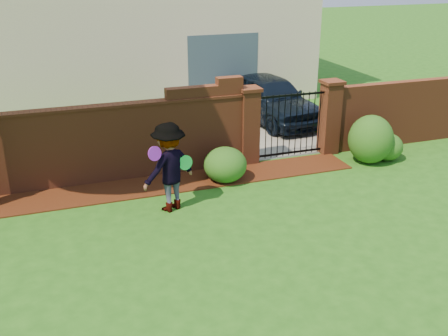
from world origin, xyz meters
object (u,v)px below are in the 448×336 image
object	(u,v)px
car	(275,100)
man	(170,168)
frisbee_purple	(155,154)
frisbee_green	(185,163)

from	to	relation	value
car	man	distance (m)	6.46
man	frisbee_purple	size ratio (longest dim) A/B	6.46
frisbee_purple	frisbee_green	bearing A→B (deg)	18.28
man	frisbee_green	size ratio (longest dim) A/B	6.10
man	frisbee_purple	distance (m)	0.59
frisbee_green	frisbee_purple	bearing A→B (deg)	-161.72
car	frisbee_green	world-z (taller)	car
car	man	size ratio (longest dim) A/B	2.29
car	frisbee_purple	size ratio (longest dim) A/B	14.78
frisbee_purple	frisbee_green	world-z (taller)	frisbee_purple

